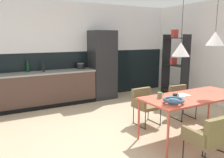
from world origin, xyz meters
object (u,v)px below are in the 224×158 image
cooking_pot (81,66)px  bottle_oil_tall (43,68)px  armchair_by_stool (145,101)px  refrigerator_column (102,65)px  armchair_facing_counter (181,97)px  dining_table (194,98)px  open_book (182,95)px  bottle_vinegar_dark (28,67)px  pendant_lamp_over_table_far (215,38)px  open_shelf_unit (175,66)px  mug_glass_clear (175,96)px  mug_white_ceramic (160,95)px  fruit_bowl (174,100)px  pendant_lamp_over_table_near (181,49)px  armchair_head_of_table (210,135)px

cooking_pot → bottle_oil_tall: bearing=-176.4°
armchair_by_stool → cooking_pot: (-0.48, 2.37, 0.50)m
refrigerator_column → armchair_facing_counter: size_ratio=2.79×
dining_table → open_book: bearing=144.7°
dining_table → bottle_oil_tall: (-1.89, 3.22, 0.28)m
armchair_by_stool → bottle_vinegar_dark: bottle_vinegar_dark is taller
bottle_oil_tall → pendant_lamp_over_table_far: (2.27, -3.27, 0.75)m
armchair_facing_counter → open_book: size_ratio=2.84×
cooking_pot → open_shelf_unit: 2.66m
mug_glass_clear → open_shelf_unit: open_shelf_unit is taller
bottle_oil_tall → bottle_vinegar_dark: (-0.37, 0.10, 0.02)m
refrigerator_column → mug_white_ceramic: size_ratio=15.55×
mug_glass_clear → open_shelf_unit: bearing=46.1°
fruit_bowl → pendant_lamp_over_table_near: 0.83m
refrigerator_column → armchair_head_of_table: (-0.40, -4.01, -0.49)m
open_book → bottle_oil_tall: bottle_oil_tall is taller
armchair_facing_counter → mug_glass_clear: size_ratio=5.66×
open_shelf_unit → mug_white_ceramic: bearing=-49.2°
armchair_facing_counter → bottle_vinegar_dark: 3.81m
armchair_head_of_table → armchair_by_stool: bearing=84.5°
open_book → pendant_lamp_over_table_far: bearing=-17.0°
refrigerator_column → dining_table: refrigerator_column is taller
pendant_lamp_over_table_near → pendant_lamp_over_table_far: same height
refrigerator_column → pendant_lamp_over_table_far: bearing=-79.4°
fruit_bowl → mug_glass_clear: 0.26m
armchair_head_of_table → mug_white_ceramic: mug_white_ceramic is taller
dining_table → cooking_pot: size_ratio=9.15×
open_book → refrigerator_column: bearing=91.0°
mug_glass_clear → armchair_head_of_table: bearing=-102.0°
cooking_pot → bottle_oil_tall: size_ratio=0.77×
fruit_bowl → cooking_pot: cooking_pot is taller
armchair_head_of_table → refrigerator_column: bearing=87.1°
armchair_facing_counter → pendant_lamp_over_table_far: pendant_lamp_over_table_far is taller
open_book → bottle_oil_tall: size_ratio=0.92×
armchair_by_stool → mug_glass_clear: bearing=82.4°
dining_table → armchair_by_stool: size_ratio=2.61×
armchair_head_of_table → open_book: (0.45, 0.97, 0.27)m
dining_table → bottle_oil_tall: bottle_oil_tall is taller
armchair_facing_counter → mug_white_ceramic: size_ratio=5.58×
armchair_by_stool → armchair_facing_counter: 0.95m
mug_white_ceramic → open_shelf_unit: (2.09, 1.81, 0.17)m
dining_table → pendant_lamp_over_table_near: size_ratio=1.56×
armchair_by_stool → open_book: bearing=101.2°
refrigerator_column → pendant_lamp_over_table_far: (0.60, -3.21, 0.77)m
cooking_pot → pendant_lamp_over_table_far: bearing=-69.7°
pendant_lamp_over_table_far → pendant_lamp_over_table_near: bearing=176.8°
bottle_vinegar_dark → pendant_lamp_over_table_far: (2.64, -3.37, 0.73)m
mug_white_ceramic → mug_glass_clear: bearing=-42.5°
open_book → mug_glass_clear: mug_glass_clear is taller
cooking_pot → mug_white_ceramic: bearing=-85.9°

